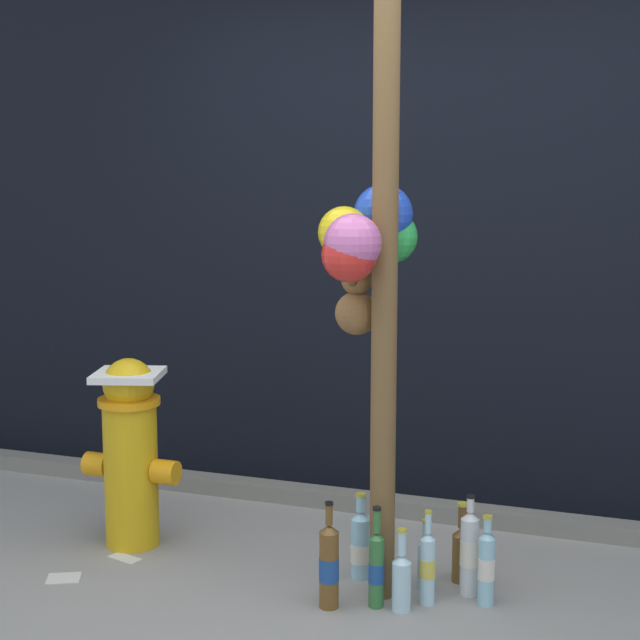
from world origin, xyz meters
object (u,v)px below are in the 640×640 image
(fire_hydrant, at_px, (130,448))
(bottle_2, at_px, (487,567))
(bottle_8, at_px, (462,551))
(bottle_0, at_px, (329,565))
(bottle_4, at_px, (376,567))
(bottle_6, at_px, (427,566))
(bottle_3, at_px, (402,579))
(bottle_7, at_px, (426,560))
(memorial_post, at_px, (375,185))
(bottle_5, at_px, (469,552))
(bottle_1, at_px, (360,544))

(fire_hydrant, height_order, bottle_2, fire_hydrant)
(fire_hydrant, xyz_separation_m, bottle_8, (1.42, 0.10, -0.30))
(bottle_0, distance_m, bottle_4, 0.18)
(bottle_0, distance_m, bottle_6, 0.37)
(bottle_0, relative_size, bottle_3, 1.30)
(bottle_2, distance_m, bottle_8, 0.22)
(bottle_6, bearing_deg, bottle_4, -152.69)
(fire_hydrant, relative_size, bottle_7, 2.94)
(bottle_3, bearing_deg, bottle_8, 64.55)
(bottle_2, bearing_deg, bottle_6, -162.93)
(bottle_3, distance_m, bottle_8, 0.37)
(memorial_post, distance_m, bottle_5, 1.43)
(memorial_post, distance_m, bottle_0, 1.40)
(bottle_8, bearing_deg, fire_hydrant, -176.13)
(memorial_post, relative_size, bottle_2, 8.18)
(fire_hydrant, bearing_deg, bottle_2, -3.01)
(bottle_6, bearing_deg, memorial_post, 173.04)
(bottle_4, bearing_deg, bottle_6, 27.31)
(bottle_4, height_order, bottle_8, bottle_4)
(bottle_2, bearing_deg, bottle_3, -151.64)
(bottle_1, bearing_deg, fire_hydrant, 179.91)
(bottle_0, bearing_deg, bottle_6, 24.66)
(fire_hydrant, height_order, bottle_0, fire_hydrant)
(fire_hydrant, relative_size, bottle_0, 2.02)
(bottle_2, bearing_deg, memorial_post, -175.14)
(memorial_post, relative_size, bottle_0, 6.97)
(bottle_3, relative_size, bottle_6, 0.87)
(bottle_2, relative_size, bottle_7, 1.24)
(bottle_4, bearing_deg, bottle_2, 21.88)
(bottle_6, relative_size, bottle_7, 1.29)
(memorial_post, height_order, bottle_6, memorial_post)
(bottle_0, xyz_separation_m, bottle_2, (0.54, 0.22, -0.01))
(bottle_0, distance_m, bottle_7, 0.41)
(memorial_post, bearing_deg, fire_hydrant, 173.96)
(bottle_3, distance_m, bottle_7, 0.22)
(bottle_4, distance_m, bottle_8, 0.42)
(bottle_4, xyz_separation_m, bottle_6, (0.17, 0.09, -0.01))
(bottle_6, xyz_separation_m, bottle_8, (0.08, 0.24, -0.02))
(bottle_0, relative_size, bottle_7, 1.45)
(bottle_3, distance_m, bottle_6, 0.12)
(bottle_1, height_order, bottle_8, bottle_1)
(memorial_post, distance_m, bottle_2, 1.47)
(fire_hydrant, distance_m, bottle_1, 1.07)
(bottle_8, bearing_deg, bottle_4, -127.54)
(memorial_post, distance_m, bottle_3, 1.44)
(bottle_3, bearing_deg, bottle_0, -166.07)
(memorial_post, bearing_deg, bottle_6, -6.96)
(bottle_0, xyz_separation_m, bottle_8, (0.42, 0.40, -0.04))
(bottle_1, relative_size, bottle_4, 0.90)
(bottle_2, bearing_deg, bottle_0, -158.17)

